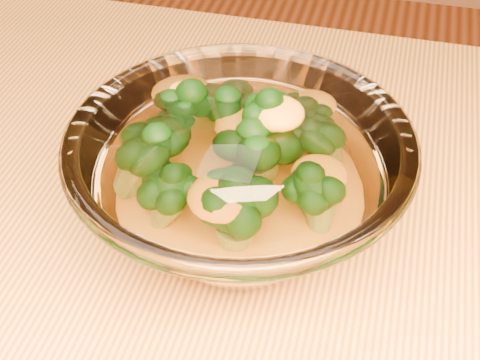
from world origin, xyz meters
The scene contains 3 objects.
glass_bowl centered at (0.04, 0.08, 0.80)m, with size 0.23×0.23×0.10m.
cheese_sauce centered at (0.04, 0.08, 0.78)m, with size 0.12×0.12×0.03m, color #FFAB15.
broccoli_heap centered at (0.03, 0.10, 0.82)m, with size 0.15×0.14×0.08m.
Camera 1 is at (0.12, -0.24, 1.11)m, focal length 50.00 mm.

